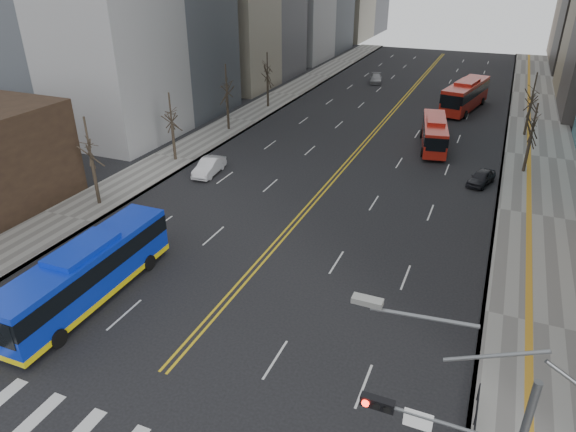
# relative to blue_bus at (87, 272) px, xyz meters

# --- Properties ---
(sidewalk_right) EXTENTS (7.00, 130.00, 0.15)m
(sidewalk_right) POSITION_rel_blue_bus_xyz_m (24.95, 36.49, -1.81)
(sidewalk_right) COLOR slate
(sidewalk_right) RESTS_ON ground
(sidewalk_left) EXTENTS (5.00, 130.00, 0.15)m
(sidewalk_left) POSITION_rel_blue_bus_xyz_m (-9.05, 36.49, -1.81)
(sidewalk_left) COLOR slate
(sidewalk_left) RESTS_ON ground
(centerline) EXTENTS (0.55, 100.00, 0.01)m
(centerline) POSITION_rel_blue_bus_xyz_m (7.45, 46.49, -1.88)
(centerline) COLOR gold
(centerline) RESTS_ON ground
(street_trees) EXTENTS (35.20, 47.20, 7.60)m
(street_trees) POSITION_rel_blue_bus_xyz_m (0.27, 26.04, 2.99)
(street_trees) COLOR #2E251C
(street_trees) RESTS_ON ground
(blue_bus) EXTENTS (3.05, 12.45, 3.60)m
(blue_bus) POSITION_rel_blue_bus_xyz_m (0.00, 0.00, 0.00)
(blue_bus) COLOR #0C28B6
(blue_bus) RESTS_ON ground
(red_bus_near) EXTENTS (3.99, 10.11, 3.16)m
(red_bus_near) POSITION_rel_blue_bus_xyz_m (14.48, 35.39, -0.12)
(red_bus_near) COLOR #AF1D12
(red_bus_near) RESTS_ON ground
(red_bus_far) EXTENTS (5.10, 12.54, 3.85)m
(red_bus_far) POSITION_rel_blue_bus_xyz_m (15.91, 52.31, 0.25)
(red_bus_far) COLOR #AF1D12
(red_bus_far) RESTS_ON ground
(car_white) EXTENTS (1.98, 4.65, 1.49)m
(car_white) POSITION_rel_blue_bus_xyz_m (-3.60, 19.72, -1.14)
(car_white) COLOR silver
(car_white) RESTS_ON ground
(car_dark_mid) EXTENTS (2.58, 4.05, 1.28)m
(car_dark_mid) POSITION_rel_blue_bus_xyz_m (19.95, 26.98, -1.25)
(car_dark_mid) COLOR black
(car_dark_mid) RESTS_ON ground
(car_silver) EXTENTS (2.73, 4.74, 1.29)m
(car_silver) POSITION_rel_blue_bus_xyz_m (1.11, 64.02, -1.24)
(car_silver) COLOR #9A9A9F
(car_silver) RESTS_ON ground
(car_dark_far) EXTENTS (4.09, 5.41, 1.37)m
(car_dark_far) POSITION_rel_blue_bus_xyz_m (15.88, 68.30, -1.21)
(car_dark_far) COLOR black
(car_dark_far) RESTS_ON ground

